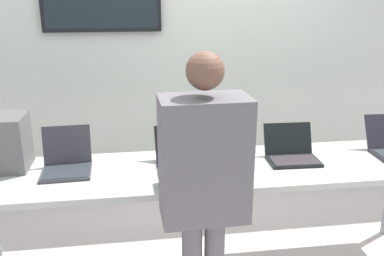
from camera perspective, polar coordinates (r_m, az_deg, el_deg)
name	(u,v)px	position (r m, az deg, el deg)	size (l,w,h in m)	color
back_wall	(186,62)	(3.73, -0.80, 9.01)	(8.00, 0.11, 2.61)	beige
workbench	(211,174)	(2.83, 2.57, -6.29)	(3.24, 0.70, 0.80)	#A9AFA3
laptop_station_0	(67,162)	(2.85, -16.76, -4.42)	(0.32, 0.32, 0.27)	#39383F
laptop_station_1	(181,158)	(2.81, -1.45, -4.05)	(0.35, 0.38, 0.23)	black
laptop_station_2	(291,152)	(2.99, 13.44, -3.23)	(0.35, 0.32, 0.23)	black
person	(204,180)	(2.14, 1.60, -7.14)	(0.45, 0.59, 1.66)	#5F5C60
paper_sheet	(240,176)	(2.69, 6.60, -6.54)	(0.21, 0.30, 0.00)	white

